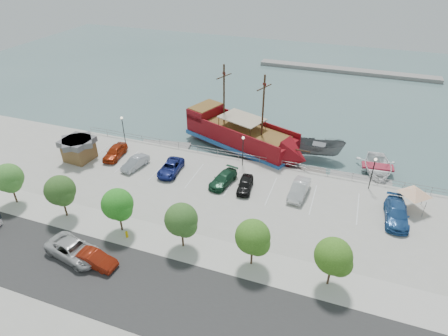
% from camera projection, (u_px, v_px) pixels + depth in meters
% --- Properties ---
extents(ground, '(160.00, 160.00, 0.00)m').
position_uv_depth(ground, '(226.00, 199.00, 45.24)').
color(ground, '#476A69').
extents(street, '(100.00, 8.00, 0.04)m').
position_uv_depth(street, '(164.00, 295.00, 31.96)').
color(street, '#2B2B2B').
rests_on(street, land_slab).
extents(sidewalk, '(100.00, 4.00, 0.05)m').
position_uv_depth(sidewalk, '(193.00, 248.00, 36.74)').
color(sidewalk, beige).
rests_on(sidewalk, land_slab).
extents(seawall_railing, '(50.00, 0.06, 1.00)m').
position_uv_depth(seawall_railing, '(245.00, 157.00, 50.64)').
color(seawall_railing, gray).
rests_on(seawall_railing, land_slab).
extents(far_shore, '(40.00, 3.00, 0.80)m').
position_uv_depth(far_shore, '(346.00, 71.00, 85.98)').
color(far_shore, '#979491').
rests_on(far_shore, ground).
extents(pirate_ship, '(20.15, 11.84, 12.53)m').
position_uv_depth(pirate_ship, '(248.00, 139.00, 53.96)').
color(pirate_ship, maroon).
rests_on(pirate_ship, ground).
extents(patrol_boat, '(7.29, 3.29, 2.74)m').
position_uv_depth(patrol_boat, '(318.00, 150.00, 52.69)').
color(patrol_boat, slate).
rests_on(patrol_boat, ground).
extents(speedboat, '(5.89, 7.78, 1.52)m').
position_uv_depth(speedboat, '(377.00, 169.00, 49.60)').
color(speedboat, white).
rests_on(speedboat, ground).
extents(dock_west, '(7.64, 3.39, 0.42)m').
position_uv_depth(dock_west, '(166.00, 145.00, 56.14)').
color(dock_west, gray).
rests_on(dock_west, ground).
extents(dock_mid, '(6.51, 2.72, 0.36)m').
position_uv_depth(dock_mid, '(302.00, 170.00, 50.33)').
color(dock_mid, '#6B645D').
rests_on(dock_mid, ground).
extents(dock_east, '(7.70, 2.21, 0.44)m').
position_uv_depth(dock_east, '(360.00, 181.00, 48.16)').
color(dock_east, gray).
rests_on(dock_east, ground).
extents(shed, '(4.00, 4.00, 3.06)m').
position_uv_depth(shed, '(79.00, 149.00, 50.37)').
color(shed, brown).
rests_on(shed, land_slab).
extents(canopy_tent, '(3.93, 3.93, 3.15)m').
position_uv_depth(canopy_tent, '(416.00, 188.00, 40.65)').
color(canopy_tent, slate).
rests_on(canopy_tent, land_slab).
extents(street_van, '(6.28, 3.76, 1.63)m').
position_uv_depth(street_van, '(74.00, 250.00, 35.44)').
color(street_van, '#BCBCBC').
rests_on(street_van, street).
extents(street_sedan, '(4.45, 1.82, 1.44)m').
position_uv_depth(street_sedan, '(95.00, 259.00, 34.57)').
color(street_sedan, maroon).
rests_on(street_sedan, street).
extents(fire_hydrant, '(0.28, 0.28, 0.80)m').
position_uv_depth(fire_hydrant, '(127.00, 234.00, 37.84)').
color(fire_hydrant, '#C5A604').
rests_on(fire_hydrant, sidewalk).
extents(lamp_post_left, '(0.36, 0.36, 4.28)m').
position_uv_depth(lamp_post_left, '(123.00, 125.00, 53.45)').
color(lamp_post_left, black).
rests_on(lamp_post_left, land_slab).
extents(lamp_post_mid, '(0.36, 0.36, 4.28)m').
position_uv_depth(lamp_post_mid, '(243.00, 146.00, 48.32)').
color(lamp_post_mid, black).
rests_on(lamp_post_mid, land_slab).
extents(lamp_post_right, '(0.36, 0.36, 4.28)m').
position_uv_depth(lamp_post_right, '(373.00, 168.00, 43.76)').
color(lamp_post_right, black).
rests_on(lamp_post_right, land_slab).
extents(tree_a, '(3.30, 3.20, 5.00)m').
position_uv_depth(tree_a, '(9.00, 179.00, 41.15)').
color(tree_a, '#473321').
rests_on(tree_a, sidewalk).
extents(tree_b, '(3.30, 3.20, 5.00)m').
position_uv_depth(tree_b, '(61.00, 192.00, 39.16)').
color(tree_b, '#473321').
rests_on(tree_b, sidewalk).
extents(tree_c, '(3.30, 3.20, 5.00)m').
position_uv_depth(tree_c, '(118.00, 206.00, 37.17)').
color(tree_c, '#473321').
rests_on(tree_c, sidewalk).
extents(tree_d, '(3.30, 3.20, 5.00)m').
position_uv_depth(tree_d, '(182.00, 221.00, 35.17)').
color(tree_d, '#473321').
rests_on(tree_d, sidewalk).
extents(tree_e, '(3.30, 3.20, 5.00)m').
position_uv_depth(tree_e, '(254.00, 238.00, 33.18)').
color(tree_e, '#473321').
rests_on(tree_e, sidewalk).
extents(tree_f, '(3.30, 3.20, 5.00)m').
position_uv_depth(tree_f, '(335.00, 258.00, 31.18)').
color(tree_f, '#473321').
rests_on(tree_f, sidewalk).
extents(parked_car_a, '(2.37, 4.87, 1.60)m').
position_uv_depth(parked_car_a, '(115.00, 152.00, 51.28)').
color(parked_car_a, '#9D2A0C').
rests_on(parked_car_a, land_slab).
extents(parked_car_b, '(2.27, 4.44, 1.39)m').
position_uv_depth(parked_car_b, '(135.00, 163.00, 49.05)').
color(parked_car_b, '#989EA5').
rests_on(parked_car_b, land_slab).
extents(parked_car_c, '(2.67, 5.13, 1.38)m').
position_uv_depth(parked_car_c, '(171.00, 168.00, 48.04)').
color(parked_car_c, navy).
rests_on(parked_car_c, land_slab).
extents(parked_car_d, '(2.83, 5.05, 1.38)m').
position_uv_depth(parked_car_d, '(223.00, 179.00, 45.83)').
color(parked_car_d, '#19442B').
rests_on(parked_car_d, land_slab).
extents(parked_car_e, '(2.12, 4.25, 1.39)m').
position_uv_depth(parked_car_e, '(245.00, 184.00, 44.83)').
color(parked_car_e, black).
rests_on(parked_car_e, land_slab).
extents(parked_car_f, '(2.12, 5.03, 1.62)m').
position_uv_depth(parked_car_f, '(299.00, 189.00, 43.79)').
color(parked_car_f, silver).
rests_on(parked_car_f, land_slab).
extents(parked_car_h, '(2.55, 5.82, 1.66)m').
position_uv_depth(parked_car_h, '(397.00, 214.00, 39.98)').
color(parked_car_h, '#245290').
rests_on(parked_car_h, land_slab).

